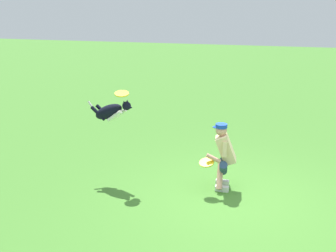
% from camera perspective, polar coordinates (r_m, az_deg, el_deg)
% --- Properties ---
extents(ground_plane, '(60.00, 60.00, 0.00)m').
position_cam_1_polar(ground_plane, '(7.41, 9.34, -10.63)').
color(ground_plane, '#457F2E').
extents(person, '(0.56, 0.66, 1.29)m').
position_cam_1_polar(person, '(7.60, 8.00, -4.05)').
color(person, silver).
rests_on(person, ground_plane).
extents(dog, '(1.08, 0.41, 0.53)m').
position_cam_1_polar(dog, '(7.86, -8.25, 2.07)').
color(dog, black).
extents(frisbee_flying, '(0.37, 0.37, 0.10)m').
position_cam_1_polar(frisbee_flying, '(7.58, -6.67, 4.66)').
color(frisbee_flying, yellow).
extents(frisbee_held, '(0.38, 0.36, 0.14)m').
position_cam_1_polar(frisbee_held, '(7.42, 5.58, -5.23)').
color(frisbee_held, yellow).
rests_on(frisbee_held, person).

